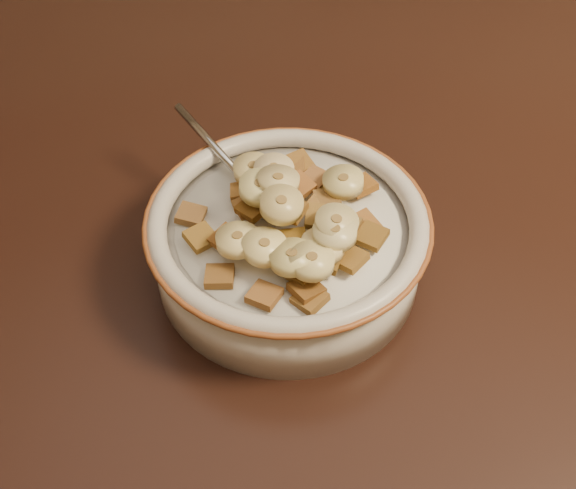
# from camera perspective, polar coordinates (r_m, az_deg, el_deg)

# --- Properties ---
(table) EXTENTS (1.42, 0.94, 0.04)m
(table) POSITION_cam_1_polar(r_m,az_deg,el_deg) (0.68, 13.35, 3.07)
(table) COLOR black
(table) RESTS_ON floor
(chair) EXTENTS (0.45, 0.45, 0.88)m
(chair) POSITION_cam_1_polar(r_m,az_deg,el_deg) (1.29, 10.12, 11.19)
(chair) COLOR black
(chair) RESTS_ON floor
(cereal_bowl) EXTENTS (0.21, 0.21, 0.05)m
(cereal_bowl) POSITION_cam_1_polar(r_m,az_deg,el_deg) (0.56, 0.00, -0.37)
(cereal_bowl) COLOR #B1A598
(cereal_bowl) RESTS_ON table
(milk) EXTENTS (0.17, 0.17, 0.00)m
(milk) POSITION_cam_1_polar(r_m,az_deg,el_deg) (0.54, 0.00, 1.38)
(milk) COLOR silver
(milk) RESTS_ON cereal_bowl
(spoon) EXTENTS (0.06, 0.06, 0.01)m
(spoon) POSITION_cam_1_polar(r_m,az_deg,el_deg) (0.56, -2.10, 3.62)
(spoon) COLOR #A8A8A8
(spoon) RESTS_ON cereal_bowl
(cereal_square_0) EXTENTS (0.03, 0.03, 0.01)m
(cereal_square_0) POSITION_cam_1_polar(r_m,az_deg,el_deg) (0.52, -4.86, 0.44)
(cereal_square_0) COLOR brown
(cereal_square_0) RESTS_ON milk
(cereal_square_1) EXTENTS (0.03, 0.03, 0.01)m
(cereal_square_1) POSITION_cam_1_polar(r_m,az_deg,el_deg) (0.55, 0.84, 4.63)
(cereal_square_1) COLOR #91521C
(cereal_square_1) RESTS_ON milk
(cereal_square_2) EXTENTS (0.03, 0.03, 0.01)m
(cereal_square_2) POSITION_cam_1_polar(r_m,az_deg,el_deg) (0.53, 4.50, 1.51)
(cereal_square_2) COLOR brown
(cereal_square_2) RESTS_ON milk
(cereal_square_3) EXTENTS (0.03, 0.03, 0.01)m
(cereal_square_3) POSITION_cam_1_polar(r_m,az_deg,el_deg) (0.53, -6.90, 0.56)
(cereal_square_3) COLOR brown
(cereal_square_3) RESTS_ON milk
(cereal_square_4) EXTENTS (0.03, 0.03, 0.01)m
(cereal_square_4) POSITION_cam_1_polar(r_m,az_deg,el_deg) (0.54, -0.78, 4.19)
(cereal_square_4) COLOR brown
(cereal_square_4) RESTS_ON milk
(cereal_square_5) EXTENTS (0.03, 0.03, 0.01)m
(cereal_square_5) POSITION_cam_1_polar(r_m,az_deg,el_deg) (0.49, -1.89, -4.03)
(cereal_square_5) COLOR olive
(cereal_square_5) RESTS_ON milk
(cereal_square_6) EXTENTS (0.03, 0.03, 0.01)m
(cereal_square_6) POSITION_cam_1_polar(r_m,az_deg,el_deg) (0.54, 5.97, 1.60)
(cereal_square_6) COLOR brown
(cereal_square_6) RESTS_ON milk
(cereal_square_7) EXTENTS (0.02, 0.02, 0.01)m
(cereal_square_7) POSITION_cam_1_polar(r_m,az_deg,el_deg) (0.58, 0.35, 6.14)
(cereal_square_7) COLOR olive
(cereal_square_7) RESTS_ON milk
(cereal_square_8) EXTENTS (0.03, 0.03, 0.01)m
(cereal_square_8) POSITION_cam_1_polar(r_m,az_deg,el_deg) (0.59, 0.84, 6.45)
(cereal_square_8) COLOR brown
(cereal_square_8) RESTS_ON milk
(cereal_square_9) EXTENTS (0.02, 0.02, 0.01)m
(cereal_square_9) POSITION_cam_1_polar(r_m,az_deg,el_deg) (0.52, 2.46, 2.20)
(cereal_square_9) COLOR olive
(cereal_square_9) RESTS_ON milk
(cereal_square_10) EXTENTS (0.03, 0.03, 0.01)m
(cereal_square_10) POSITION_cam_1_polar(r_m,az_deg,el_deg) (0.52, 0.19, 2.68)
(cereal_square_10) COLOR brown
(cereal_square_10) RESTS_ON milk
(cereal_square_11) EXTENTS (0.02, 0.02, 0.01)m
(cereal_square_11) POSITION_cam_1_polar(r_m,az_deg,el_deg) (0.54, 3.15, 3.45)
(cereal_square_11) COLOR brown
(cereal_square_11) RESTS_ON milk
(cereal_square_12) EXTENTS (0.03, 0.03, 0.01)m
(cereal_square_12) POSITION_cam_1_polar(r_m,az_deg,el_deg) (0.56, 5.82, 4.68)
(cereal_square_12) COLOR #9B5624
(cereal_square_12) RESTS_ON milk
(cereal_square_13) EXTENTS (0.03, 0.03, 0.01)m
(cereal_square_13) POSITION_cam_1_polar(r_m,az_deg,el_deg) (0.51, 4.94, -1.13)
(cereal_square_13) COLOR brown
(cereal_square_13) RESTS_ON milk
(cereal_square_14) EXTENTS (0.03, 0.03, 0.01)m
(cereal_square_14) POSITION_cam_1_polar(r_m,az_deg,el_deg) (0.53, 6.61, 0.66)
(cereal_square_14) COLOR brown
(cereal_square_14) RESTS_ON milk
(cereal_square_15) EXTENTS (0.02, 0.02, 0.01)m
(cereal_square_15) POSITION_cam_1_polar(r_m,az_deg,el_deg) (0.53, -0.74, 3.56)
(cereal_square_15) COLOR brown
(cereal_square_15) RESTS_ON milk
(cereal_square_16) EXTENTS (0.03, 0.03, 0.01)m
(cereal_square_16) POSITION_cam_1_polar(r_m,az_deg,el_deg) (0.54, 2.80, 3.22)
(cereal_square_16) COLOR olive
(cereal_square_16) RESTS_ON milk
(cereal_square_17) EXTENTS (0.02, 0.02, 0.01)m
(cereal_square_17) POSITION_cam_1_polar(r_m,az_deg,el_deg) (0.55, -7.67, 2.34)
(cereal_square_17) COLOR brown
(cereal_square_17) RESTS_ON milk
(cereal_square_18) EXTENTS (0.03, 0.03, 0.01)m
(cereal_square_18) POSITION_cam_1_polar(r_m,az_deg,el_deg) (0.56, 2.17, 5.18)
(cereal_square_18) COLOR #945D32
(cereal_square_18) RESTS_ON milk
(cereal_square_19) EXTENTS (0.02, 0.02, 0.01)m
(cereal_square_19) POSITION_cam_1_polar(r_m,az_deg,el_deg) (0.55, 3.20, 3.87)
(cereal_square_19) COLOR brown
(cereal_square_19) RESTS_ON milk
(cereal_square_20) EXTENTS (0.03, 0.03, 0.01)m
(cereal_square_20) POSITION_cam_1_polar(r_m,az_deg,el_deg) (0.53, -2.79, 2.89)
(cereal_square_20) COLOR brown
(cereal_square_20) RESTS_ON milk
(cereal_square_21) EXTENTS (0.03, 0.03, 0.01)m
(cereal_square_21) POSITION_cam_1_polar(r_m,az_deg,el_deg) (0.58, -2.74, 5.56)
(cereal_square_21) COLOR olive
(cereal_square_21) RESTS_ON milk
(cereal_square_22) EXTENTS (0.03, 0.03, 0.01)m
(cereal_square_22) POSITION_cam_1_polar(r_m,az_deg,el_deg) (0.49, 1.47, -3.54)
(cereal_square_22) COLOR brown
(cereal_square_22) RESTS_ON milk
(cereal_square_23) EXTENTS (0.02, 0.02, 0.01)m
(cereal_square_23) POSITION_cam_1_polar(r_m,az_deg,el_deg) (0.55, -3.53, 4.23)
(cereal_square_23) COLOR #975A26
(cereal_square_23) RESTS_ON milk
(cereal_square_24) EXTENTS (0.02, 0.02, 0.01)m
(cereal_square_24) POSITION_cam_1_polar(r_m,az_deg,el_deg) (0.51, 0.34, 0.29)
(cereal_square_24) COLOR #94671C
(cereal_square_24) RESTS_ON milk
(cereal_square_25) EXTENTS (0.02, 0.02, 0.01)m
(cereal_square_25) POSITION_cam_1_polar(r_m,az_deg,el_deg) (0.51, -5.44, -2.51)
(cereal_square_25) COLOR brown
(cereal_square_25) RESTS_ON milk
(cereal_square_26) EXTENTS (0.02, 0.02, 0.01)m
(cereal_square_26) POSITION_cam_1_polar(r_m,az_deg,el_deg) (0.51, 3.06, -1.18)
(cereal_square_26) COLOR brown
(cereal_square_26) RESTS_ON milk
(cereal_square_27) EXTENTS (0.03, 0.03, 0.01)m
(cereal_square_27) POSITION_cam_1_polar(r_m,az_deg,el_deg) (0.50, 0.86, -2.03)
(cereal_square_27) COLOR brown
(cereal_square_27) RESTS_ON milk
(cereal_square_28) EXTENTS (0.03, 0.03, 0.01)m
(cereal_square_28) POSITION_cam_1_polar(r_m,az_deg,el_deg) (0.54, -3.16, 3.10)
(cereal_square_28) COLOR brown
(cereal_square_28) RESTS_ON milk
(cereal_square_29) EXTENTS (0.03, 0.03, 0.01)m
(cereal_square_29) POSITION_cam_1_polar(r_m,az_deg,el_deg) (0.49, 1.73, -4.32)
(cereal_square_29) COLOR brown
(cereal_square_29) RESTS_ON milk
(banana_slice_0) EXTENTS (0.04, 0.04, 0.01)m
(banana_slice_0) POSITION_cam_1_polar(r_m,az_deg,el_deg) (0.50, 2.78, -0.12)
(banana_slice_0) COLOR #FFE8A1
(banana_slice_0) RESTS_ON milk
(banana_slice_1) EXTENTS (0.04, 0.04, 0.01)m
(banana_slice_1) POSITION_cam_1_polar(r_m,az_deg,el_deg) (0.53, -2.22, 4.52)
(banana_slice_1) COLOR #E1CE83
(banana_slice_1) RESTS_ON milk
(banana_slice_2) EXTENTS (0.03, 0.03, 0.02)m
(banana_slice_2) POSITION_cam_1_polar(r_m,az_deg,el_deg) (0.51, -0.51, 3.17)
(banana_slice_2) COLOR #D5B86D
(banana_slice_2) RESTS_ON milk
(banana_slice_3) EXTENTS (0.04, 0.04, 0.02)m
(banana_slice_3) POSITION_cam_1_polar(r_m,az_deg,el_deg) (0.55, -1.12, 5.78)
(banana_slice_3) COLOR #D0B988
(banana_slice_3) RESTS_ON milk
(banana_slice_4) EXTENTS (0.04, 0.04, 0.01)m
(banana_slice_4) POSITION_cam_1_polar(r_m,az_deg,el_deg) (0.53, -0.77, 5.02)
(banana_slice_4) COLOR #D8C27A
(banana_slice_4) RESTS_ON milk
(banana_slice_5) EXTENTS (0.04, 0.04, 0.01)m
(banana_slice_5) POSITION_cam_1_polar(r_m,az_deg,el_deg) (0.51, 3.84, 1.67)
(banana_slice_5) COLOR tan
(banana_slice_5) RESTS_ON milk
(banana_slice_6) EXTENTS (0.04, 0.04, 0.01)m
(banana_slice_6) POSITION_cam_1_polar(r_m,az_deg,el_deg) (0.51, -3.99, 0.36)
(banana_slice_6) COLOR #E8CA71
(banana_slice_6) RESTS_ON milk
(banana_slice_7) EXTENTS (0.04, 0.04, 0.01)m
(banana_slice_7) POSITION_cam_1_polar(r_m,az_deg,el_deg) (0.54, 4.38, 4.94)
(banana_slice_7) COLOR tan
(banana_slice_7) RESTS_ON milk
(banana_slice_8) EXTENTS (0.04, 0.04, 0.01)m
(banana_slice_8) POSITION_cam_1_polar(r_m,az_deg,el_deg) (0.49, 1.90, -1.32)
(banana_slice_8) COLOR #F0D284
(banana_slice_8) RESTS_ON milk
(banana_slice_9) EXTENTS (0.04, 0.04, 0.01)m
(banana_slice_9) POSITION_cam_1_polar(r_m,az_deg,el_deg) (0.50, -1.85, -0.21)
(banana_slice_9) COLOR #FBE67D
(banana_slice_9) RESTS_ON milk
(banana_slice_10) EXTENTS (0.04, 0.04, 0.01)m
(banana_slice_10) POSITION_cam_1_polar(r_m,az_deg,el_deg) (0.49, 0.30, -1.02)
(banana_slice_10) COLOR #CFC67C
(banana_slice_10) RESTS_ON milk
(banana_slice_11) EXTENTS (0.04, 0.04, 0.01)m
(banana_slice_11) POSITION_cam_1_polar(r_m,az_deg,el_deg) (0.50, 3.71, 0.90)
(banana_slice_11) COLOR beige
(banana_slice_11) RESTS_ON milk
(banana_slice_12) EXTENTS (0.03, 0.03, 0.01)m
(banana_slice_12) POSITION_cam_1_polar(r_m,az_deg,el_deg) (0.56, -2.75, 5.94)
(banana_slice_12) COLOR #DCBF69
(banana_slice_12) RESTS_ON milk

